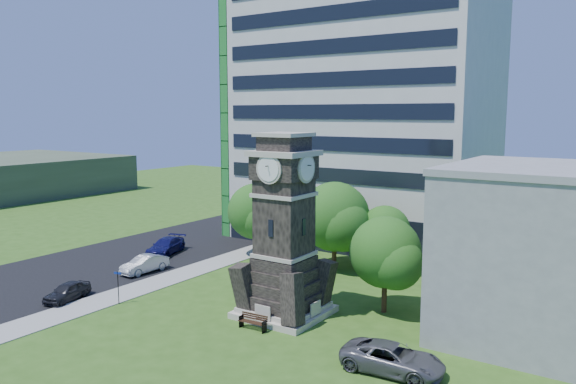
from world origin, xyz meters
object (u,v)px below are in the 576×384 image
Objects in this scene: car_street_mid at (144,264)px; car_east_lot at (393,358)px; car_street_north at (166,246)px; clock_tower at (284,238)px; street_sign at (118,283)px; park_bench at (253,321)px; car_street_south at (67,291)px.

car_east_lot is (25.10, -5.55, 0.04)m from car_street_mid.
car_street_mid is at bearing -77.87° from car_street_north.
car_street_north is (-18.78, 7.21, -4.52)m from clock_tower.
car_street_north is 14.34m from street_sign.
clock_tower reaches higher than park_bench.
street_sign is at bearing 8.70° from car_street_south.
street_sign is at bearing -52.69° from car_street_mid.
car_street_south is 0.73× the size of car_street_north.
car_street_mid is 1.82× the size of street_sign.
park_bench is at bearing 82.06° from car_east_lot.
car_street_north is at bearing 158.99° from clock_tower.
car_street_mid is 8.01m from street_sign.
street_sign reaches higher than park_bench.
clock_tower reaches higher than car_street_mid.
street_sign is (-20.49, -0.96, 0.75)m from car_east_lot.
street_sign is at bearing -175.97° from park_bench.
clock_tower is at bearing -38.81° from car_street_north.
car_street_south is 8.10m from car_street_mid.
car_street_mid is at bearing 73.22° from car_east_lot.
street_sign is (-10.85, -1.58, 0.98)m from park_bench.
car_east_lot is at bearing -7.86° from park_bench.
car_street_south is 1.59× the size of street_sign.
car_street_mid is 6.36m from car_street_north.
car_street_mid is (-15.60, 1.70, -4.56)m from clock_tower.
clock_tower is 12.58m from street_sign.
park_bench is (15.45, -4.94, -0.19)m from car_street_mid.
street_sign is (-11.00, -4.81, -3.78)m from clock_tower.
car_east_lot reaches higher than park_bench.
car_street_south is 1.99× the size of park_bench.
car_street_north is 2.72× the size of park_bench.
park_bench is at bearing -15.68° from car_street_mid.
clock_tower is 5.75m from park_bench.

